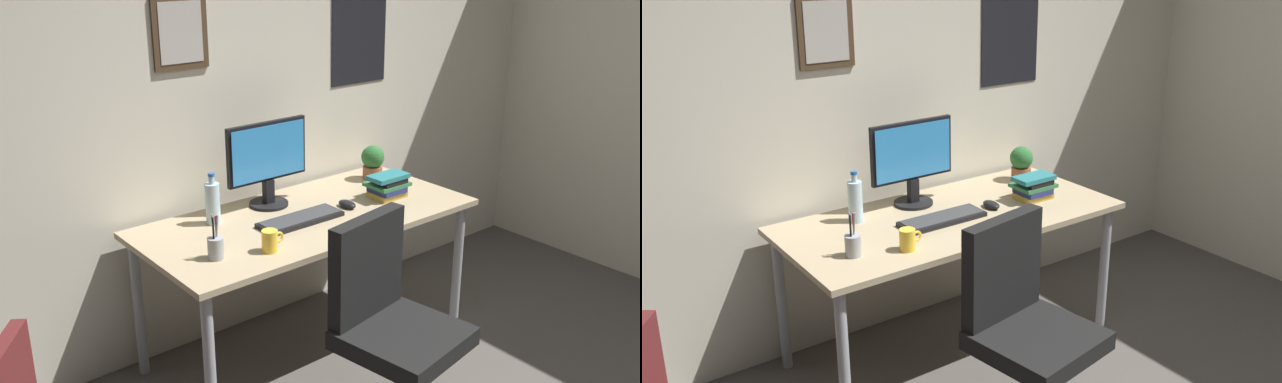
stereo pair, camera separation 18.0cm
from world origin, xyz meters
TOP-DOWN VIEW (x-y plane):
  - wall_back at (0.00, 2.15)m, footprint 4.40×0.10m
  - desk at (-0.01, 1.68)m, footprint 1.66×0.78m
  - office_chair at (-0.13, 0.98)m, footprint 0.57×0.57m
  - monitor at (-0.08, 1.91)m, footprint 0.46×0.20m
  - keyboard at (-0.09, 1.63)m, footprint 0.43×0.15m
  - computer_mouse at (0.21, 1.63)m, footprint 0.06×0.11m
  - water_bottle at (-0.43, 1.87)m, footprint 0.07×0.07m
  - coffee_mug_near at (-0.40, 1.44)m, footprint 0.11×0.07m
  - potted_plant at (0.62, 1.88)m, footprint 0.13×0.13m
  - pen_cup at (-0.62, 1.53)m, footprint 0.07×0.07m
  - book_stack_left at (0.47, 1.61)m, footprint 0.22×0.17m

SIDE VIEW (x-z plane):
  - office_chair at x=-0.13m, z-range 0.05..1.00m
  - desk at x=-0.01m, z-range 0.30..1.05m
  - keyboard at x=-0.09m, z-range 0.75..0.77m
  - computer_mouse at x=0.21m, z-range 0.75..0.78m
  - coffee_mug_near at x=-0.40m, z-range 0.75..0.85m
  - pen_cup at x=-0.62m, z-range 0.70..0.90m
  - book_stack_left at x=0.47m, z-range 0.75..0.88m
  - potted_plant at x=0.62m, z-range 0.76..0.95m
  - water_bottle at x=-0.43m, z-range 0.73..0.98m
  - monitor at x=-0.08m, z-range 0.77..1.20m
  - wall_back at x=0.00m, z-range 0.00..2.60m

